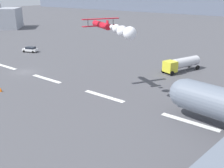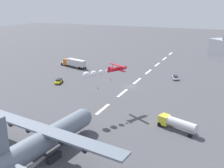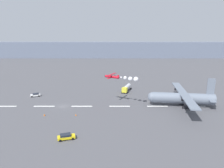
{
  "view_description": "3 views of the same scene",
  "coord_description": "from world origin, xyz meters",
  "px_view_note": "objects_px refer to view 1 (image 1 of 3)",
  "views": [
    {
      "loc": [
        47.58,
        -30.82,
        16.43
      ],
      "look_at": [
        23.67,
        0.0,
        2.49
      ],
      "focal_mm": 42.07,
      "sensor_mm": 36.0,
      "label": 1
    },
    {
      "loc": [
        81.81,
        29.59,
        28.38
      ],
      "look_at": [
        12.36,
        -1.49,
        4.29
      ],
      "focal_mm": 41.87,
      "sensor_mm": 36.0,
      "label": 2
    },
    {
      "loc": [
        19.03,
        -73.29,
        27.14
      ],
      "look_at": [
        19.09,
        3.01,
        8.15
      ],
      "focal_mm": 32.15,
      "sensor_mm": 36.0,
      "label": 3
    }
  ],
  "objects_px": {
    "airport_staff_sedan": "(30,49)",
    "stunt_biplane_red": "(114,28)",
    "fuel_tanker_truck": "(181,63)",
    "traffic_cone_far": "(1,90)"
  },
  "relations": [
    {
      "from": "stunt_biplane_red",
      "to": "traffic_cone_far",
      "type": "xyz_separation_m",
      "value": [
        -16.85,
        -10.08,
        -10.69
      ]
    },
    {
      "from": "airport_staff_sedan",
      "to": "stunt_biplane_red",
      "type": "bearing_deg",
      "value": -16.94
    },
    {
      "from": "fuel_tanker_truck",
      "to": "traffic_cone_far",
      "type": "distance_m",
      "value": 36.07
    },
    {
      "from": "stunt_biplane_red",
      "to": "fuel_tanker_truck",
      "type": "bearing_deg",
      "value": 82.61
    },
    {
      "from": "stunt_biplane_red",
      "to": "fuel_tanker_truck",
      "type": "xyz_separation_m",
      "value": [
        2.63,
        20.25,
        -9.32
      ]
    },
    {
      "from": "stunt_biplane_red",
      "to": "fuel_tanker_truck",
      "type": "relative_size",
      "value": 1.38
    },
    {
      "from": "fuel_tanker_truck",
      "to": "traffic_cone_far",
      "type": "height_order",
      "value": "fuel_tanker_truck"
    },
    {
      "from": "fuel_tanker_truck",
      "to": "airport_staff_sedan",
      "type": "height_order",
      "value": "fuel_tanker_truck"
    },
    {
      "from": "fuel_tanker_truck",
      "to": "stunt_biplane_red",
      "type": "bearing_deg",
      "value": -97.39
    },
    {
      "from": "airport_staff_sedan",
      "to": "fuel_tanker_truck",
      "type": "bearing_deg",
      "value": 11.52
    }
  ]
}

